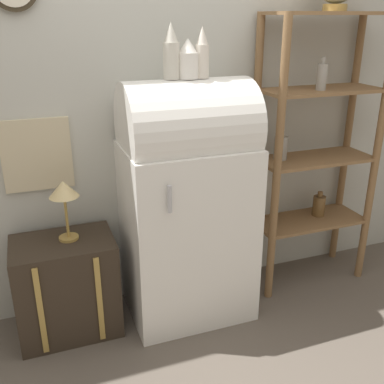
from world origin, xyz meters
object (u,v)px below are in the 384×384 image
(suitcase_trunk, at_px, (67,286))
(vase_left, at_px, (171,53))
(refrigerator, at_px, (188,201))
(desk_lamp, at_px, (64,193))
(vase_right, at_px, (202,54))
(vase_center, at_px, (188,60))

(suitcase_trunk, xyz_separation_m, vase_left, (0.65, -0.04, 1.30))
(refrigerator, relative_size, desk_lamp, 4.18)
(refrigerator, distance_m, vase_right, 0.84)
(vase_left, distance_m, vase_right, 0.17)
(vase_center, height_order, desk_lamp, vase_center)
(refrigerator, height_order, vase_center, vase_center)
(refrigerator, distance_m, vase_left, 0.85)
(vase_right, bearing_deg, desk_lamp, 175.16)
(vase_left, height_order, vase_right, vase_left)
(desk_lamp, bearing_deg, vase_right, -4.84)
(refrigerator, relative_size, suitcase_trunk, 2.47)
(refrigerator, xyz_separation_m, vase_left, (-0.08, 0.01, 0.84))
(suitcase_trunk, distance_m, vase_left, 1.45)
(vase_left, relative_size, desk_lamp, 0.82)
(vase_right, bearing_deg, refrigerator, 176.25)
(refrigerator, bearing_deg, vase_left, 175.58)
(vase_right, bearing_deg, suitcase_trunk, 176.68)
(suitcase_trunk, relative_size, desk_lamp, 1.70)
(vase_left, bearing_deg, desk_lamp, 174.95)
(refrigerator, distance_m, suitcase_trunk, 0.86)
(refrigerator, relative_size, vase_center, 7.10)
(vase_center, bearing_deg, desk_lamp, 175.24)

